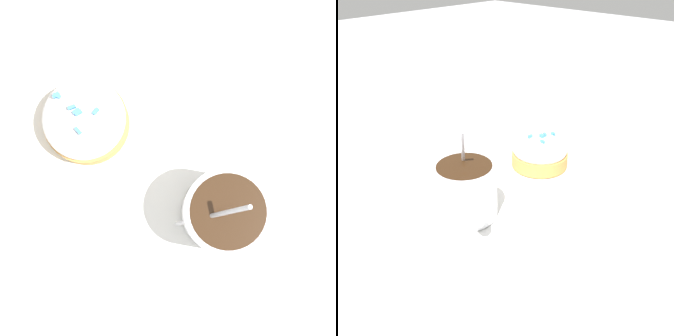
{
  "view_description": "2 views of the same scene",
  "coord_description": "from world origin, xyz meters",
  "views": [
    {
      "loc": [
        -0.04,
        0.02,
        0.47
      ],
      "look_at": [
        -0.01,
        -0.01,
        0.04
      ],
      "focal_mm": 50.0,
      "sensor_mm": 36.0,
      "label": 1
    },
    {
      "loc": [
        -0.34,
        -0.32,
        0.29
      ],
      "look_at": [
        -0.01,
        -0.01,
        0.04
      ],
      "focal_mm": 42.0,
      "sensor_mm": 36.0,
      "label": 2
    }
  ],
  "objects": [
    {
      "name": "ground_plane",
      "position": [
        0.0,
        0.0,
        0.0
      ],
      "size": [
        3.0,
        3.0,
        0.0
      ],
      "primitive_type": "plane",
      "color": "#B2B2B7"
    },
    {
      "name": "paper_napkin",
      "position": [
        0.0,
        0.0,
        0.0
      ],
      "size": [
        0.34,
        0.33,
        0.0
      ],
      "color": "white",
      "rests_on": "ground_plane"
    },
    {
      "name": "coffee_cup",
      "position": [
        -0.08,
        -0.01,
        0.04
      ],
      "size": [
        0.08,
        0.1,
        0.12
      ],
      "color": "white",
      "rests_on": "paper_napkin"
    },
    {
      "name": "frosted_pastry",
      "position": [
        0.08,
        0.0,
        0.02
      ],
      "size": [
        0.08,
        0.08,
        0.05
      ],
      "color": "#D19347",
      "rests_on": "paper_napkin"
    }
  ]
}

